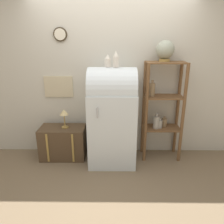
{
  "coord_description": "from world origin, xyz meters",
  "views": [
    {
      "loc": [
        0.03,
        -2.94,
        1.88
      ],
      "look_at": [
        -0.0,
        0.21,
        0.83
      ],
      "focal_mm": 35.0,
      "sensor_mm": 36.0,
      "label": 1
    }
  ],
  "objects_px": {
    "suitcase_trunk": "(63,142)",
    "vase_left": "(108,61)",
    "vase_center": "(116,60)",
    "desk_lamp": "(64,114)",
    "refrigerator": "(112,115)",
    "globe": "(165,50)"
  },
  "relations": [
    {
      "from": "suitcase_trunk",
      "to": "vase_left",
      "type": "relative_size",
      "value": 4.05
    },
    {
      "from": "vase_center",
      "to": "vase_left",
      "type": "bearing_deg",
      "value": 166.3
    },
    {
      "from": "vase_left",
      "to": "desk_lamp",
      "type": "relative_size",
      "value": 0.58
    },
    {
      "from": "refrigerator",
      "to": "vase_center",
      "type": "height_order",
      "value": "vase_center"
    },
    {
      "from": "vase_left",
      "to": "vase_center",
      "type": "bearing_deg",
      "value": -13.7
    },
    {
      "from": "refrigerator",
      "to": "vase_center",
      "type": "bearing_deg",
      "value": -15.03
    },
    {
      "from": "suitcase_trunk",
      "to": "vase_center",
      "type": "xyz_separation_m",
      "value": [
        0.86,
        -0.11,
        1.34
      ]
    },
    {
      "from": "refrigerator",
      "to": "desk_lamp",
      "type": "xyz_separation_m",
      "value": [
        -0.76,
        0.1,
        -0.02
      ]
    },
    {
      "from": "refrigerator",
      "to": "suitcase_trunk",
      "type": "height_order",
      "value": "refrigerator"
    },
    {
      "from": "refrigerator",
      "to": "vase_left",
      "type": "xyz_separation_m",
      "value": [
        -0.06,
        0.01,
        0.8
      ]
    },
    {
      "from": "globe",
      "to": "refrigerator",
      "type": "bearing_deg",
      "value": -167.53
    },
    {
      "from": "refrigerator",
      "to": "vase_left",
      "type": "relative_size",
      "value": 8.41
    },
    {
      "from": "vase_left",
      "to": "desk_lamp",
      "type": "height_order",
      "value": "vase_left"
    },
    {
      "from": "vase_center",
      "to": "desk_lamp",
      "type": "relative_size",
      "value": 0.74
    },
    {
      "from": "vase_left",
      "to": "refrigerator",
      "type": "bearing_deg",
      "value": -12.62
    },
    {
      "from": "suitcase_trunk",
      "to": "globe",
      "type": "relative_size",
      "value": 2.37
    },
    {
      "from": "globe",
      "to": "desk_lamp",
      "type": "distance_m",
      "value": 1.82
    },
    {
      "from": "refrigerator",
      "to": "desk_lamp",
      "type": "distance_m",
      "value": 0.77
    },
    {
      "from": "desk_lamp",
      "to": "globe",
      "type": "bearing_deg",
      "value": 2.78
    },
    {
      "from": "refrigerator",
      "to": "globe",
      "type": "relative_size",
      "value": 4.91
    },
    {
      "from": "refrigerator",
      "to": "desk_lamp",
      "type": "relative_size",
      "value": 4.86
    },
    {
      "from": "refrigerator",
      "to": "suitcase_trunk",
      "type": "bearing_deg",
      "value": 173.4
    }
  ]
}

